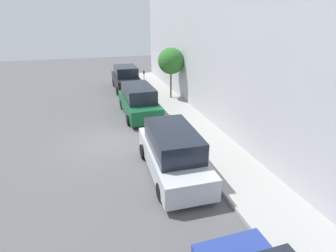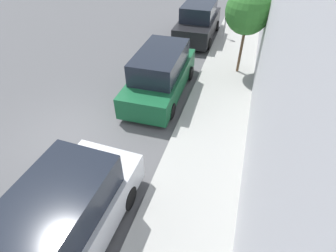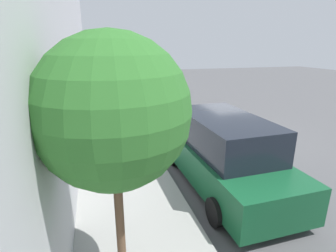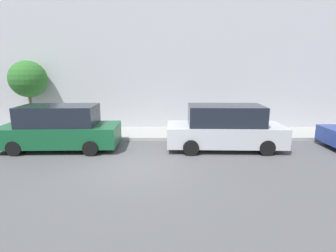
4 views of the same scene
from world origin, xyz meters
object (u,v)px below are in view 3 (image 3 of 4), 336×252
parked_sedan_nearest (137,86)px  street_tree (113,113)px  parking_meter_near (114,82)px  parked_minivan_third (223,152)px  parked_minivan_second (158,101)px

parked_sedan_nearest → street_tree: size_ratio=1.23×
street_tree → parking_meter_near: bearing=-94.2°
parked_sedan_nearest → parking_meter_near: 1.79m
street_tree → parked_sedan_nearest: bearing=-100.2°
parking_meter_near → parked_minivan_third: bearing=97.0°
parking_meter_near → street_tree: street_tree is taller
parked_minivan_third → street_tree: size_ratio=1.34×
parked_sedan_nearest → parking_meter_near: parking_meter_near is taller
parked_minivan_third → street_tree: 4.43m
parking_meter_near → street_tree: size_ratio=0.39×
parked_minivan_second → parking_meter_near: size_ratio=3.43×
parked_minivan_third → street_tree: street_tree is taller
parked_sedan_nearest → street_tree: bearing=79.8°
parked_minivan_third → parking_meter_near: (1.73, -14.09, 0.11)m
parked_minivan_second → street_tree: (2.92, 9.71, 1.95)m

